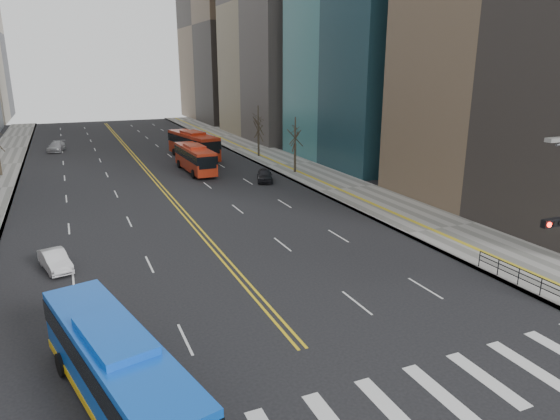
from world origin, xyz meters
TOP-DOWN VIEW (x-y plane):
  - ground at (0.00, 0.00)m, footprint 220.00×220.00m
  - sidewalk_right at (17.50, 45.00)m, footprint 7.00×130.00m
  - crosswalk at (0.00, 0.00)m, footprint 26.70×4.00m
  - centerline at (0.00, 55.00)m, footprint 0.55×100.00m
  - pedestrian_railing at (14.30, 6.00)m, footprint 0.06×6.06m
  - street_trees at (-7.18, 34.55)m, footprint 35.20×47.20m
  - blue_bus at (-8.02, 4.00)m, footprint 4.97×11.46m
  - red_bus_near at (5.27, 45.33)m, footprint 2.85×10.39m
  - red_bus_far at (7.32, 54.37)m, footprint 4.58×12.13m
  - car_white at (-10.24, 19.46)m, footprint 2.17×3.94m
  - car_dark_mid at (11.06, 37.36)m, footprint 2.90×4.35m
  - car_silver at (-10.02, 68.44)m, footprint 2.97×5.20m
  - car_dark_far at (12.50, 74.83)m, footprint 2.78×4.21m

SIDE VIEW (x-z plane):
  - ground at x=0.00m, z-range 0.00..0.00m
  - crosswalk at x=0.00m, z-range 0.00..0.01m
  - centerline at x=0.00m, z-range 0.00..0.01m
  - sidewalk_right at x=17.50m, z-range 0.00..0.15m
  - car_dark_far at x=12.50m, z-range 0.00..1.07m
  - car_white at x=-10.24m, z-range 0.00..1.23m
  - car_dark_mid at x=11.06m, z-range 0.00..1.38m
  - car_silver at x=-10.02m, z-range 0.00..1.42m
  - pedestrian_railing at x=14.30m, z-range 0.31..1.33m
  - blue_bus at x=-8.02m, z-range 0.08..3.37m
  - red_bus_near at x=5.27m, z-range 0.19..3.49m
  - red_bus_far at x=7.32m, z-range 0.21..3.95m
  - street_trees at x=-7.18m, z-range 1.07..8.67m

